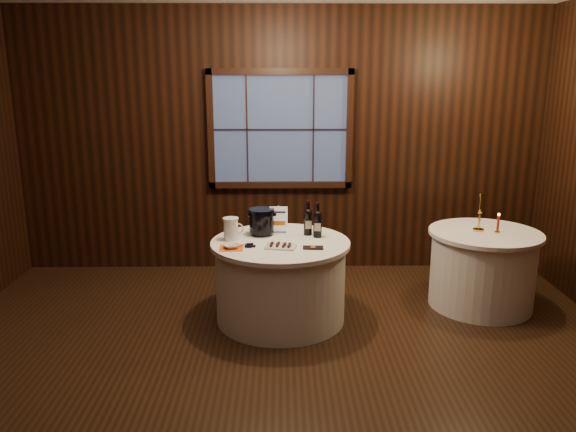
{
  "coord_description": "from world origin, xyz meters",
  "views": [
    {
      "loc": [
        0.01,
        -3.93,
        2.26
      ],
      "look_at": [
        0.07,
        0.9,
        1.03
      ],
      "focal_mm": 35.0,
      "sensor_mm": 36.0,
      "label": 1
    }
  ],
  "objects_px": {
    "port_bottle_right": "(318,222)",
    "cracker_bowl": "(231,246)",
    "red_candle": "(498,225)",
    "side_table": "(482,269)",
    "ice_bucket": "(262,221)",
    "chocolate_box": "(313,248)",
    "sign_stand": "(279,224)",
    "glass_pitcher": "(231,229)",
    "brass_candlestick": "(479,217)",
    "main_table": "(280,280)",
    "chocolate_plate": "(281,246)",
    "grape_bunch": "(250,245)",
    "port_bottle_left": "(308,220)"
  },
  "relations": [
    {
      "from": "port_bottle_right",
      "to": "glass_pitcher",
      "type": "bearing_deg",
      "value": -171.43
    },
    {
      "from": "red_candle",
      "to": "chocolate_box",
      "type": "bearing_deg",
      "value": -165.27
    },
    {
      "from": "ice_bucket",
      "to": "chocolate_box",
      "type": "bearing_deg",
      "value": -43.25
    },
    {
      "from": "chocolate_plate",
      "to": "glass_pitcher",
      "type": "relative_size",
      "value": 1.42
    },
    {
      "from": "chocolate_box",
      "to": "red_candle",
      "type": "relative_size",
      "value": 0.92
    },
    {
      "from": "main_table",
      "to": "grape_bunch",
      "type": "xyz_separation_m",
      "value": [
        -0.27,
        -0.18,
        0.4
      ]
    },
    {
      "from": "side_table",
      "to": "sign_stand",
      "type": "xyz_separation_m",
      "value": [
        -2.02,
        -0.04,
        0.48
      ]
    },
    {
      "from": "ice_bucket",
      "to": "cracker_bowl",
      "type": "height_order",
      "value": "ice_bucket"
    },
    {
      "from": "chocolate_plate",
      "to": "cracker_bowl",
      "type": "distance_m",
      "value": 0.44
    },
    {
      "from": "chocolate_plate",
      "to": "cracker_bowl",
      "type": "relative_size",
      "value": 2.2
    },
    {
      "from": "ice_bucket",
      "to": "glass_pitcher",
      "type": "height_order",
      "value": "ice_bucket"
    },
    {
      "from": "side_table",
      "to": "ice_bucket",
      "type": "bearing_deg",
      "value": -177.68
    },
    {
      "from": "glass_pitcher",
      "to": "red_candle",
      "type": "distance_m",
      "value": 2.56
    },
    {
      "from": "port_bottle_right",
      "to": "brass_candlestick",
      "type": "height_order",
      "value": "brass_candlestick"
    },
    {
      "from": "glass_pitcher",
      "to": "port_bottle_right",
      "type": "bearing_deg",
      "value": 9.6
    },
    {
      "from": "port_bottle_left",
      "to": "ice_bucket",
      "type": "bearing_deg",
      "value": 175.51
    },
    {
      "from": "side_table",
      "to": "chocolate_plate",
      "type": "relative_size",
      "value": 3.65
    },
    {
      "from": "port_bottle_right",
      "to": "chocolate_plate",
      "type": "xyz_separation_m",
      "value": [
        -0.34,
        -0.33,
        -0.13
      ]
    },
    {
      "from": "chocolate_plate",
      "to": "glass_pitcher",
      "type": "xyz_separation_m",
      "value": [
        -0.46,
        0.25,
        0.09
      ]
    },
    {
      "from": "main_table",
      "to": "side_table",
      "type": "bearing_deg",
      "value": 8.53
    },
    {
      "from": "side_table",
      "to": "sign_stand",
      "type": "relative_size",
      "value": 3.91
    },
    {
      "from": "main_table",
      "to": "chocolate_plate",
      "type": "xyz_separation_m",
      "value": [
        0.0,
        -0.2,
        0.4
      ]
    },
    {
      "from": "glass_pitcher",
      "to": "chocolate_box",
      "type": "bearing_deg",
      "value": -16.41
    },
    {
      "from": "side_table",
      "to": "red_candle",
      "type": "relative_size",
      "value": 5.55
    },
    {
      "from": "chocolate_plate",
      "to": "grape_bunch",
      "type": "distance_m",
      "value": 0.28
    },
    {
      "from": "main_table",
      "to": "red_candle",
      "type": "distance_m",
      "value": 2.16
    },
    {
      "from": "port_bottle_left",
      "to": "brass_candlestick",
      "type": "height_order",
      "value": "brass_candlestick"
    },
    {
      "from": "chocolate_plate",
      "to": "sign_stand",
      "type": "bearing_deg",
      "value": 92.75
    },
    {
      "from": "sign_stand",
      "to": "chocolate_box",
      "type": "bearing_deg",
      "value": -57.7
    },
    {
      "from": "ice_bucket",
      "to": "red_candle",
      "type": "distance_m",
      "value": 2.27
    },
    {
      "from": "port_bottle_left",
      "to": "glass_pitcher",
      "type": "bearing_deg",
      "value": -171.91
    },
    {
      "from": "red_candle",
      "to": "side_table",
      "type": "bearing_deg",
      "value": 151.15
    },
    {
      "from": "main_table",
      "to": "ice_bucket",
      "type": "xyz_separation_m",
      "value": [
        -0.18,
        0.21,
        0.52
      ]
    },
    {
      "from": "port_bottle_left",
      "to": "brass_candlestick",
      "type": "xyz_separation_m",
      "value": [
        1.68,
        0.12,
        -0.01
      ]
    },
    {
      "from": "side_table",
      "to": "cracker_bowl",
      "type": "distance_m",
      "value": 2.52
    },
    {
      "from": "port_bottle_right",
      "to": "glass_pitcher",
      "type": "height_order",
      "value": "port_bottle_right"
    },
    {
      "from": "port_bottle_right",
      "to": "chocolate_box",
      "type": "relative_size",
      "value": 1.87
    },
    {
      "from": "side_table",
      "to": "red_candle",
      "type": "distance_m",
      "value": 0.47
    },
    {
      "from": "red_candle",
      "to": "port_bottle_left",
      "type": "bearing_deg",
      "value": -178.73
    },
    {
      "from": "glass_pitcher",
      "to": "cracker_bowl",
      "type": "xyz_separation_m",
      "value": [
        0.02,
        -0.27,
        -0.09
      ]
    },
    {
      "from": "glass_pitcher",
      "to": "red_candle",
      "type": "height_order",
      "value": "glass_pitcher"
    },
    {
      "from": "ice_bucket",
      "to": "cracker_bowl",
      "type": "distance_m",
      "value": 0.5
    },
    {
      "from": "ice_bucket",
      "to": "chocolate_box",
      "type": "distance_m",
      "value": 0.65
    },
    {
      "from": "main_table",
      "to": "brass_candlestick",
      "type": "distance_m",
      "value": 2.03
    },
    {
      "from": "port_bottle_right",
      "to": "cracker_bowl",
      "type": "distance_m",
      "value": 0.86
    },
    {
      "from": "side_table",
      "to": "cracker_bowl",
      "type": "relative_size",
      "value": 8.04
    },
    {
      "from": "glass_pitcher",
      "to": "brass_candlestick",
      "type": "height_order",
      "value": "brass_candlestick"
    },
    {
      "from": "sign_stand",
      "to": "ice_bucket",
      "type": "xyz_separation_m",
      "value": [
        -0.16,
        -0.05,
        0.04
      ]
    },
    {
      "from": "ice_bucket",
      "to": "red_candle",
      "type": "xyz_separation_m",
      "value": [
        2.27,
        0.04,
        -0.06
      ]
    },
    {
      "from": "side_table",
      "to": "chocolate_box",
      "type": "distance_m",
      "value": 1.83
    }
  ]
}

